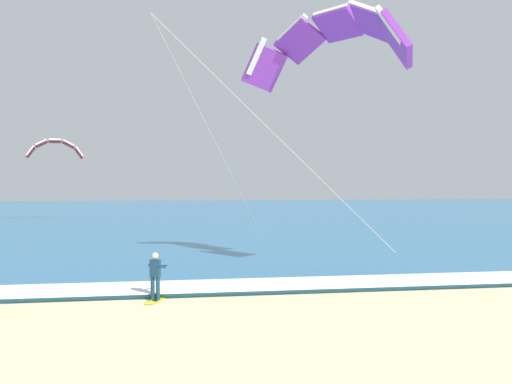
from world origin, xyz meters
name	(u,v)px	position (x,y,z in m)	size (l,w,h in m)	color
sea	(196,212)	(0.00, 74.56, 0.10)	(200.00, 120.00, 0.20)	teal
surf_foam	(273,284)	(0.00, 15.56, 0.22)	(200.00, 2.51, 0.04)	white
surfboard	(155,300)	(-4.43, 14.13, 0.03)	(0.96, 1.46, 0.09)	yellow
kitesurfer	(155,274)	(-4.42, 14.15, 0.94)	(0.65, 0.65, 1.69)	#143347
kite_primary	(330,39)	(3.56, 19.82, 10.93)	(10.79, 8.89, 11.19)	purple
kite_distant	(55,147)	(-16.04, 56.47, 8.20)	(5.95, 2.23, 2.14)	red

